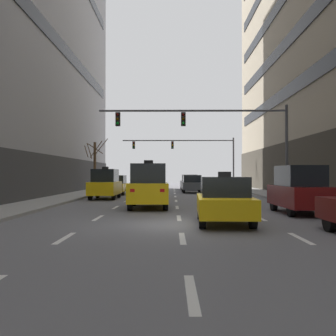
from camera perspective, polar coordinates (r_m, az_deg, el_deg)
name	(u,v)px	position (r m, az deg, el deg)	size (l,w,h in m)	color
ground_plane	(180,224)	(14.07, 1.69, -7.91)	(120.00, 120.00, 0.00)	slate
lane_stripe_l1_s3	(65,238)	(11.47, -14.28, -9.49)	(0.16, 2.00, 0.01)	silver
lane_stripe_l1_s4	(98,218)	(16.31, -9.76, -6.90)	(0.16, 2.00, 0.01)	silver
lane_stripe_l1_s5	(116,207)	(21.23, -7.35, -5.49)	(0.16, 2.00, 0.01)	silver
lane_stripe_l1_s6	(126,201)	(26.18, -5.85, -4.60)	(0.16, 2.00, 0.01)	silver
lane_stripe_l1_s7	(134,196)	(31.15, -4.83, -3.99)	(0.16, 2.00, 0.01)	silver
lane_stripe_l1_s8	(139,193)	(36.12, -4.09, -3.55)	(0.16, 2.00, 0.01)	silver
lane_stripe_l1_s9	(143,191)	(41.10, -3.54, -3.22)	(0.16, 2.00, 0.01)	silver
lane_stripe_l1_s10	(146,189)	(46.09, -3.10, -2.96)	(0.16, 2.00, 0.01)	silver
lane_stripe_l2_s2	(191,292)	(6.22, 3.31, -17.02)	(0.16, 2.00, 0.01)	silver
lane_stripe_l2_s3	(182,238)	(11.10, 2.02, -9.80)	(0.16, 2.00, 0.01)	silver
lane_stripe_l2_s4	(179,218)	(16.06, 1.54, -7.01)	(0.16, 2.00, 0.01)	silver
lane_stripe_l2_s5	(177,207)	(21.04, 1.29, -5.54)	(0.16, 2.00, 0.01)	silver
lane_stripe_l2_s6	(176,201)	(26.02, 1.14, -4.63)	(0.16, 2.00, 0.01)	silver
lane_stripe_l2_s7	(175,196)	(31.01, 1.03, -4.01)	(0.16, 2.00, 0.01)	silver
lane_stripe_l2_s8	(175,193)	(36.01, 0.96, -3.57)	(0.16, 2.00, 0.01)	silver
lane_stripe_l2_s9	(174,191)	(41.00, 0.90, -3.23)	(0.16, 2.00, 0.01)	silver
lane_stripe_l2_s10	(174,189)	(46.00, 0.86, -2.96)	(0.16, 2.00, 0.01)	silver
lane_stripe_l3_s3	(301,238)	(11.63, 18.08, -9.35)	(0.16, 2.00, 0.01)	silver
lane_stripe_l3_s4	(260,218)	(16.43, 12.77, -6.85)	(0.16, 2.00, 0.01)	silver
lane_stripe_l3_s5	(239,207)	(21.32, 9.90, -5.46)	(0.16, 2.00, 0.01)	silver
lane_stripe_l3_s6	(226,201)	(26.25, 8.11, -4.59)	(0.16, 2.00, 0.01)	silver
lane_stripe_l3_s7	(217,196)	(31.21, 6.89, -3.99)	(0.16, 2.00, 0.01)	silver
lane_stripe_l3_s8	(211,193)	(36.17, 6.01, -3.55)	(0.16, 2.00, 0.01)	silver
lane_stripe_l3_s9	(206,191)	(41.15, 5.34, -3.22)	(0.16, 2.00, 0.01)	silver
lane_stripe_l3_s10	(202,189)	(46.13, 4.81, -2.96)	(0.16, 2.00, 0.01)	silver
taxi_driving_0	(149,186)	(20.63, -2.75, -2.54)	(2.08, 4.67, 2.42)	black
taxi_driving_1	(105,184)	(28.35, -8.79, -2.24)	(1.80, 4.25, 2.22)	black
car_driving_2	(192,184)	(37.21, 3.38, -2.25)	(1.85, 4.33, 1.62)	black
taxi_driving_3	(116,185)	(33.90, -7.33, -2.39)	(1.94, 4.35, 1.79)	black
taxi_driving_4	(152,187)	(28.25, -2.29, -2.63)	(2.08, 4.61, 1.89)	black
taxi_driving_5	(224,201)	(14.29, 7.88, -4.55)	(2.02, 4.43, 1.81)	black
car_driving_6	(189,182)	(43.75, 3.02, -2.02)	(1.90, 4.40, 1.64)	black
car_parked_2	(300,190)	(18.64, 17.98, -2.91)	(1.85, 4.34, 2.09)	black
traffic_signal_0	(216,129)	(25.15, 6.77, 5.47)	(11.58, 0.35, 5.81)	#4C4C51
traffic_signal_1	(191,150)	(46.31, 3.26, 2.56)	(12.70, 0.34, 5.70)	#4C4C51
street_tree_0	(95,164)	(38.50, -10.24, 0.56)	(2.29, 2.29, 4.91)	#4C3823
pedestrian_0	(290,183)	(29.86, 16.78, -2.04)	(0.42, 0.38, 1.62)	black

